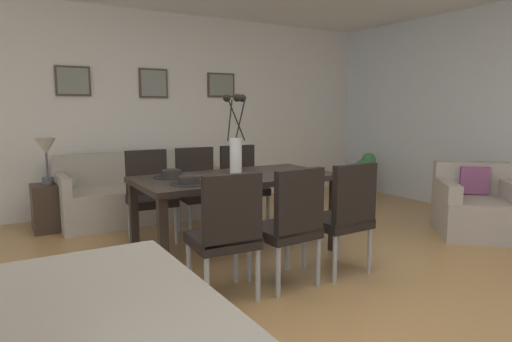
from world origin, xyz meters
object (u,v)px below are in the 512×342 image
(dining_chair_mid_left, at_px, (344,213))
(framed_picture_center, at_px, (154,83))
(dining_chair_far_left, at_px, (290,221))
(potted_plant, at_px, (365,172))
(dining_table, at_px, (236,184))
(dining_chair_near_left, at_px, (226,230))
(armchair, at_px, (477,208))
(dining_chair_near_right, at_px, (150,191))
(table_lamp, at_px, (46,150))
(dining_chair_mid_right, at_px, (242,182))
(dining_chair_far_right, at_px, (198,186))
(bowl_near_left, at_px, (189,179))
(framed_picture_right, at_px, (221,85))
(side_table, at_px, (50,208))
(bowl_near_right, at_px, (172,173))
(framed_picture_left, at_px, (73,81))
(sofa, at_px, (143,195))
(centerpiece_vase, at_px, (236,145))

(dining_chair_mid_left, xyz_separation_m, framed_picture_center, (-0.51, 3.16, 1.16))
(dining_chair_far_left, relative_size, potted_plant, 1.37)
(dining_table, relative_size, dining_chair_near_left, 1.96)
(dining_chair_mid_left, distance_m, armchair, 2.03)
(armchair, bearing_deg, dining_chair_near_right, 152.17)
(table_lamp, bearing_deg, dining_chair_far_left, -62.51)
(dining_chair_near_right, relative_size, dining_chair_mid_left, 1.00)
(dining_chair_near_right, distance_m, table_lamp, 1.29)
(dining_chair_far_left, xyz_separation_m, armchair, (2.55, 0.12, -0.23))
(dining_chair_mid_right, bearing_deg, dining_chair_far_right, -179.66)
(bowl_near_left, distance_m, framed_picture_right, 3.05)
(side_table, bearing_deg, framed_picture_right, 12.36)
(bowl_near_right, xyz_separation_m, framed_picture_center, (0.54, 2.07, 0.89))
(bowl_near_left, relative_size, potted_plant, 0.25)
(dining_chair_far_left, xyz_separation_m, bowl_near_right, (-0.52, 1.09, 0.27))
(dining_table, height_order, dining_chair_far_left, dining_chair_far_left)
(dining_chair_mid_left, distance_m, table_lamp, 3.28)
(framed_picture_left, bearing_deg, dining_chair_near_right, -72.32)
(table_lamp, xyz_separation_m, potted_plant, (4.37, -0.39, -0.52))
(sofa, relative_size, side_table, 3.74)
(table_lamp, relative_size, potted_plant, 0.76)
(dining_table, bearing_deg, framed_picture_right, 66.33)
(dining_chair_far_right, height_order, dining_chair_mid_right, same)
(dining_chair_far_right, bearing_deg, dining_chair_near_right, -179.97)
(dining_chair_mid_right, bearing_deg, side_table, 155.20)
(dining_chair_near_left, distance_m, dining_chair_far_left, 0.52)
(dining_chair_near_right, height_order, bowl_near_right, dining_chair_near_right)
(bowl_near_left, bearing_deg, dining_chair_near_left, -90.06)
(sofa, relative_size, armchair, 1.72)
(sofa, bearing_deg, dining_chair_far_left, -83.26)
(framed_picture_center, bearing_deg, dining_chair_far_right, -90.11)
(dining_table, distance_m, dining_chair_far_left, 0.90)
(dining_chair_near_right, xyz_separation_m, framed_picture_left, (-0.45, 1.42, 1.16))
(dining_chair_mid_right, distance_m, bowl_near_right, 1.29)
(dining_chair_near_left, height_order, sofa, dining_chair_near_left)
(bowl_near_left, bearing_deg, dining_table, 20.69)
(dining_chair_mid_left, xyz_separation_m, centerpiece_vase, (-0.51, 0.89, 0.51))
(dining_chair_far_left, bearing_deg, side_table, 117.49)
(armchair, relative_size, framed_picture_center, 2.93)
(centerpiece_vase, relative_size, framed_picture_right, 1.75)
(dining_table, distance_m, dining_chair_mid_right, 1.02)
(dining_chair_mid_right, bearing_deg, framed_picture_right, 72.09)
(bowl_near_right, distance_m, sofa, 1.68)
(dining_chair_mid_left, xyz_separation_m, bowl_near_right, (-1.05, 1.09, 0.27))
(armchair, height_order, framed_picture_left, framed_picture_left)
(dining_chair_near_left, bearing_deg, dining_table, 57.71)
(dining_chair_near_left, relative_size, bowl_near_left, 5.41)
(dining_table, distance_m, centerpiece_vase, 0.36)
(dining_chair_mid_right, height_order, potted_plant, dining_chair_mid_right)
(centerpiece_vase, bearing_deg, dining_chair_far_left, -91.52)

